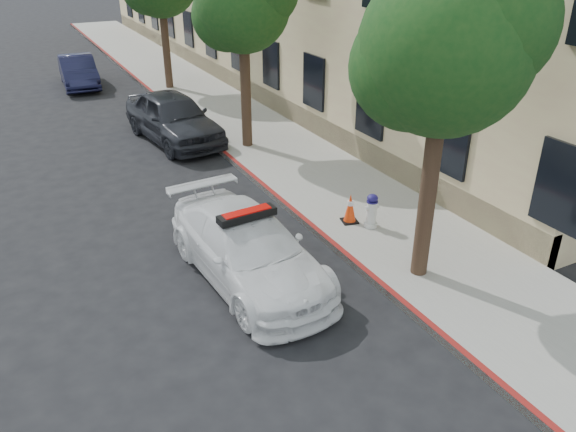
{
  "coord_description": "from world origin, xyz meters",
  "views": [
    {
      "loc": [
        -3.41,
        -8.83,
        5.86
      ],
      "look_at": [
        1.01,
        -0.29,
        1.0
      ],
      "focal_mm": 35.0,
      "sensor_mm": 36.0,
      "label": 1
    }
  ],
  "objects_px": {
    "fire_hydrant": "(372,211)",
    "police_car": "(248,249)",
    "traffic_cone": "(350,208)",
    "parked_car_far": "(78,71)",
    "parked_car_mid": "(173,117)"
  },
  "relations": [
    {
      "from": "fire_hydrant",
      "to": "parked_car_far",
      "type": "bearing_deg",
      "value": 107.36
    },
    {
      "from": "police_car",
      "to": "fire_hydrant",
      "type": "bearing_deg",
      "value": 4.42
    },
    {
      "from": "police_car",
      "to": "traffic_cone",
      "type": "height_order",
      "value": "police_car"
    },
    {
      "from": "parked_car_mid",
      "to": "fire_hydrant",
      "type": "height_order",
      "value": "parked_car_mid"
    },
    {
      "from": "parked_car_far",
      "to": "fire_hydrant",
      "type": "xyz_separation_m",
      "value": [
        3.45,
        -16.5,
        -0.12
      ]
    },
    {
      "from": "traffic_cone",
      "to": "parked_car_far",
      "type": "bearing_deg",
      "value": 101.12
    },
    {
      "from": "police_car",
      "to": "parked_car_mid",
      "type": "distance_m",
      "value": 8.37
    },
    {
      "from": "traffic_cone",
      "to": "police_car",
      "type": "bearing_deg",
      "value": -163.25
    },
    {
      "from": "fire_hydrant",
      "to": "parked_car_mid",
      "type": "bearing_deg",
      "value": 109.56
    },
    {
      "from": "police_car",
      "to": "parked_car_far",
      "type": "xyz_separation_m",
      "value": [
        -0.36,
        16.94,
        -0.0
      ]
    },
    {
      "from": "fire_hydrant",
      "to": "police_car",
      "type": "bearing_deg",
      "value": -166.3
    },
    {
      "from": "police_car",
      "to": "fire_hydrant",
      "type": "relative_size",
      "value": 5.91
    },
    {
      "from": "parked_car_mid",
      "to": "traffic_cone",
      "type": "xyz_separation_m",
      "value": [
        1.67,
        -7.44,
        -0.28
      ]
    },
    {
      "from": "police_car",
      "to": "traffic_cone",
      "type": "bearing_deg",
      "value": 13.03
    },
    {
      "from": "fire_hydrant",
      "to": "traffic_cone",
      "type": "bearing_deg",
      "value": 130.73
    }
  ]
}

